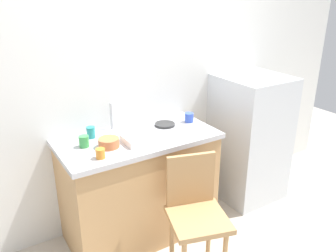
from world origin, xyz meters
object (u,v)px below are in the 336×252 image
terracotta_bowl (109,143)px  cup_green (84,141)px  hotplate (165,124)px  cup_teal (91,132)px  dish_tray (142,138)px  refrigerator (249,138)px  cup_blue (189,117)px  cup_orange (100,153)px  chair (196,211)px

terracotta_bowl → cup_green: size_ratio=1.77×
hotplate → cup_teal: 0.62m
terracotta_bowl → hotplate: size_ratio=0.89×
hotplate → dish_tray: bearing=-150.2°
terracotta_bowl → cup_green: cup_green is taller
terracotta_bowl → refrigerator: bearing=2.3°
cup_blue → cup_orange: 0.94m
refrigerator → cup_orange: (-1.59, -0.20, 0.32)m
terracotta_bowl → cup_green: (-0.15, 0.10, 0.01)m
terracotta_bowl → cup_orange: cup_orange is taller
hotplate → cup_green: cup_green is taller
terracotta_bowl → cup_orange: 0.18m
cup_teal → dish_tray: bearing=-40.6°
dish_tray → terracotta_bowl: (-0.25, 0.03, 0.01)m
dish_tray → cup_teal: (-0.31, 0.26, 0.02)m
cup_green → terracotta_bowl: bearing=-33.3°
dish_tray → cup_teal: cup_teal is taller
cup_green → chair: bearing=-46.9°
refrigerator → terracotta_bowl: refrigerator is taller
cup_blue → hotplate: bearing=171.3°
refrigerator → hotplate: bearing=174.5°
chair → cup_blue: (0.37, 0.62, 0.44)m
dish_tray → cup_teal: bearing=139.4°
chair → cup_green: (-0.57, 0.61, 0.45)m
hotplate → cup_green: 0.72m
dish_tray → cup_orange: bearing=-164.4°
refrigerator → hotplate: size_ratio=7.23×
dish_tray → cup_green: cup_green is taller
refrigerator → chair: size_ratio=1.38×
dish_tray → cup_blue: size_ratio=3.55×
chair → hotplate: hotplate is taller
chair → cup_teal: cup_teal is taller
refrigerator → terracotta_bowl: bearing=-177.7°
cup_green → refrigerator: bearing=-1.4°
chair → terracotta_bowl: (-0.42, 0.51, 0.44)m
dish_tray → terracotta_bowl: terracotta_bowl is taller
hotplate → cup_blue: (0.22, -0.03, 0.03)m
refrigerator → hotplate: 0.96m
cup_orange → dish_tray: bearing=15.6°
chair → hotplate: size_ratio=5.24×
chair → hotplate: bearing=94.2°
cup_teal → cup_orange: 0.37m
cup_orange → refrigerator: bearing=7.0°
refrigerator → cup_orange: size_ratio=17.49×
refrigerator → terracotta_bowl: 1.51m
terracotta_bowl → cup_green: bearing=146.7°
dish_tray → cup_blue: bearing=15.1°
refrigerator → cup_blue: 0.76m
refrigerator → dish_tray: bearing=-175.7°
refrigerator → cup_teal: size_ratio=13.87×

